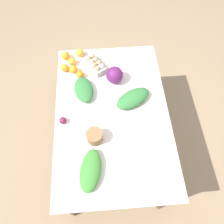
{
  "coord_description": "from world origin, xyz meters",
  "views": [
    {
      "loc": [
        0.84,
        -0.06,
        2.28
      ],
      "look_at": [
        0.0,
        0.0,
        0.73
      ],
      "focal_mm": 35.0,
      "sensor_mm": 36.0,
      "label": 1
    }
  ],
  "objects_px": {
    "cabbage_purple": "(115,75)",
    "egg_carton": "(95,64)",
    "paper_bag": "(95,136)",
    "orange_1": "(72,61)",
    "orange_4": "(66,56)",
    "greens_bunch_kale": "(133,98)",
    "orange_2": "(80,74)",
    "greens_bunch_beet_tops": "(84,90)",
    "orange_0": "(73,69)",
    "beet_root": "(63,120)",
    "orange_5": "(65,68)",
    "orange_3": "(80,53)",
    "greens_bunch_dandelion": "(90,170)"
  },
  "relations": [
    {
      "from": "cabbage_purple",
      "to": "paper_bag",
      "type": "relative_size",
      "value": 1.18
    },
    {
      "from": "greens_bunch_kale",
      "to": "orange_4",
      "type": "distance_m",
      "value": 0.77
    },
    {
      "from": "orange_3",
      "to": "orange_0",
      "type": "bearing_deg",
      "value": -16.61
    },
    {
      "from": "paper_bag",
      "to": "orange_1",
      "type": "xyz_separation_m",
      "value": [
        -0.76,
        -0.18,
        -0.01
      ]
    },
    {
      "from": "cabbage_purple",
      "to": "greens_bunch_kale",
      "type": "relative_size",
      "value": 0.47
    },
    {
      "from": "egg_carton",
      "to": "beet_root",
      "type": "height_order",
      "value": "egg_carton"
    },
    {
      "from": "paper_bag",
      "to": "greens_bunch_beet_tops",
      "type": "relative_size",
      "value": 0.47
    },
    {
      "from": "orange_2",
      "to": "orange_4",
      "type": "relative_size",
      "value": 0.87
    },
    {
      "from": "egg_carton",
      "to": "greens_bunch_kale",
      "type": "xyz_separation_m",
      "value": [
        0.39,
        0.3,
        -0.0
      ]
    },
    {
      "from": "orange_3",
      "to": "orange_5",
      "type": "relative_size",
      "value": 1.07
    },
    {
      "from": "egg_carton",
      "to": "greens_bunch_kale",
      "type": "bearing_deg",
      "value": 5.81
    },
    {
      "from": "greens_bunch_kale",
      "to": "greens_bunch_beet_tops",
      "type": "xyz_separation_m",
      "value": [
        -0.12,
        -0.41,
        -0.0
      ]
    },
    {
      "from": "paper_bag",
      "to": "orange_0",
      "type": "bearing_deg",
      "value": -165.99
    },
    {
      "from": "orange_1",
      "to": "paper_bag",
      "type": "bearing_deg",
      "value": 13.44
    },
    {
      "from": "egg_carton",
      "to": "orange_5",
      "type": "distance_m",
      "value": 0.28
    },
    {
      "from": "greens_bunch_dandelion",
      "to": "beet_root",
      "type": "xyz_separation_m",
      "value": [
        -0.41,
        -0.21,
        -0.01
      ]
    },
    {
      "from": "egg_carton",
      "to": "orange_0",
      "type": "distance_m",
      "value": 0.2
    },
    {
      "from": "cabbage_purple",
      "to": "orange_1",
      "type": "distance_m",
      "value": 0.43
    },
    {
      "from": "orange_4",
      "to": "greens_bunch_kale",
      "type": "bearing_deg",
      "value": 47.95
    },
    {
      "from": "beet_root",
      "to": "greens_bunch_dandelion",
      "type": "bearing_deg",
      "value": 26.87
    },
    {
      "from": "cabbage_purple",
      "to": "orange_5",
      "type": "relative_size",
      "value": 2.05
    },
    {
      "from": "beet_root",
      "to": "orange_3",
      "type": "height_order",
      "value": "orange_3"
    },
    {
      "from": "orange_0",
      "to": "orange_2",
      "type": "xyz_separation_m",
      "value": [
        0.06,
        0.06,
        -0.0
      ]
    },
    {
      "from": "orange_1",
      "to": "orange_5",
      "type": "relative_size",
      "value": 1.01
    },
    {
      "from": "cabbage_purple",
      "to": "egg_carton",
      "type": "distance_m",
      "value": 0.23
    },
    {
      "from": "orange_3",
      "to": "orange_5",
      "type": "bearing_deg",
      "value": -38.92
    },
    {
      "from": "greens_bunch_dandelion",
      "to": "orange_0",
      "type": "height_order",
      "value": "greens_bunch_dandelion"
    },
    {
      "from": "greens_bunch_dandelion",
      "to": "orange_5",
      "type": "distance_m",
      "value": 0.96
    },
    {
      "from": "paper_bag",
      "to": "orange_1",
      "type": "distance_m",
      "value": 0.78
    },
    {
      "from": "paper_bag",
      "to": "orange_4",
      "type": "height_order",
      "value": "paper_bag"
    },
    {
      "from": "egg_carton",
      "to": "greens_bunch_kale",
      "type": "distance_m",
      "value": 0.49
    },
    {
      "from": "orange_1",
      "to": "orange_2",
      "type": "distance_m",
      "value": 0.17
    },
    {
      "from": "greens_bunch_beet_tops",
      "to": "orange_4",
      "type": "relative_size",
      "value": 3.43
    },
    {
      "from": "greens_bunch_beet_tops",
      "to": "orange_2",
      "type": "xyz_separation_m",
      "value": [
        -0.17,
        -0.03,
        -0.01
      ]
    },
    {
      "from": "beet_root",
      "to": "orange_5",
      "type": "distance_m",
      "value": 0.53
    },
    {
      "from": "beet_root",
      "to": "paper_bag",
      "type": "bearing_deg",
      "value": 56.53
    },
    {
      "from": "greens_bunch_beet_tops",
      "to": "orange_2",
      "type": "distance_m",
      "value": 0.17
    },
    {
      "from": "paper_bag",
      "to": "greens_bunch_kale",
      "type": "bearing_deg",
      "value": 134.1
    },
    {
      "from": "greens_bunch_beet_tops",
      "to": "greens_bunch_dandelion",
      "type": "height_order",
      "value": "greens_bunch_beet_tops"
    },
    {
      "from": "orange_2",
      "to": "orange_4",
      "type": "bearing_deg",
      "value": -149.01
    },
    {
      "from": "cabbage_purple",
      "to": "greens_bunch_beet_tops",
      "type": "xyz_separation_m",
      "value": [
        0.11,
        -0.27,
        -0.03
      ]
    },
    {
      "from": "greens_bunch_beet_tops",
      "to": "orange_3",
      "type": "xyz_separation_m",
      "value": [
        -0.42,
        -0.03,
        -0.0
      ]
    },
    {
      "from": "orange_0",
      "to": "orange_4",
      "type": "distance_m",
      "value": 0.18
    },
    {
      "from": "orange_1",
      "to": "orange_4",
      "type": "height_order",
      "value": "orange_4"
    },
    {
      "from": "orange_0",
      "to": "orange_1",
      "type": "height_order",
      "value": "orange_0"
    },
    {
      "from": "greens_bunch_beet_tops",
      "to": "beet_root",
      "type": "distance_m",
      "value": 0.32
    },
    {
      "from": "greens_bunch_beet_tops",
      "to": "orange_4",
      "type": "distance_m",
      "value": 0.43
    },
    {
      "from": "cabbage_purple",
      "to": "orange_1",
      "type": "bearing_deg",
      "value": -119.79
    },
    {
      "from": "orange_1",
      "to": "orange_2",
      "type": "relative_size",
      "value": 1.07
    },
    {
      "from": "orange_2",
      "to": "egg_carton",
      "type": "bearing_deg",
      "value": 125.73
    }
  ]
}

